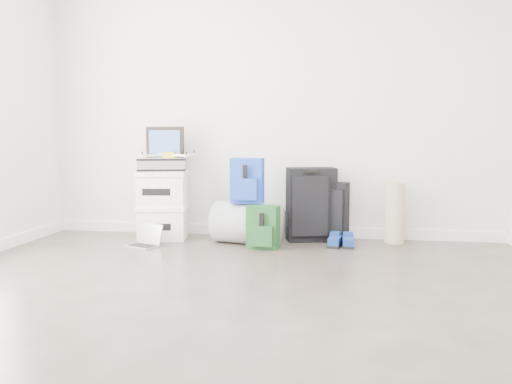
% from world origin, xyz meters
% --- Properties ---
extents(ground, '(5.00, 5.00, 0.00)m').
position_xyz_m(ground, '(0.00, 0.00, 0.00)').
color(ground, '#332C25').
rests_on(ground, ground).
extents(boxes_stack, '(0.52, 0.44, 0.66)m').
position_xyz_m(boxes_stack, '(-1.02, 2.18, 0.33)').
color(boxes_stack, white).
rests_on(boxes_stack, ground).
extents(briefcase, '(0.51, 0.43, 0.13)m').
position_xyz_m(briefcase, '(-1.02, 2.18, 0.73)').
color(briefcase, '#B2B2B7').
rests_on(briefcase, boxes_stack).
extents(painting, '(0.39, 0.07, 0.30)m').
position_xyz_m(painting, '(-1.02, 2.27, 0.94)').
color(painting, black).
rests_on(painting, briefcase).
extents(drone, '(0.48, 0.48, 0.05)m').
position_xyz_m(drone, '(-0.94, 2.16, 0.82)').
color(drone, gold).
rests_on(drone, briefcase).
extents(duffel_bag, '(0.70, 0.53, 0.39)m').
position_xyz_m(duffel_bag, '(-0.17, 2.07, 0.19)').
color(duffel_bag, gray).
rests_on(duffel_bag, ground).
extents(blue_backpack, '(0.29, 0.22, 0.41)m').
position_xyz_m(blue_backpack, '(-0.17, 2.04, 0.58)').
color(blue_backpack, '#1B4BB1').
rests_on(blue_backpack, duffel_bag).
extents(large_suitcase, '(0.50, 0.39, 0.70)m').
position_xyz_m(large_suitcase, '(0.40, 2.31, 0.35)').
color(large_suitcase, black).
rests_on(large_suitcase, ground).
extents(green_backpack, '(0.29, 0.23, 0.38)m').
position_xyz_m(green_backpack, '(0.00, 1.88, 0.18)').
color(green_backpack, '#153A19').
rests_on(green_backpack, ground).
extents(carry_on, '(0.39, 0.30, 0.55)m').
position_xyz_m(carry_on, '(0.57, 2.36, 0.28)').
color(carry_on, black).
rests_on(carry_on, ground).
extents(shoes, '(0.24, 0.27, 0.09)m').
position_xyz_m(shoes, '(0.69, 2.07, 0.04)').
color(shoes, black).
rests_on(shoes, ground).
extents(rolled_rug, '(0.18, 0.18, 0.56)m').
position_xyz_m(rolled_rug, '(1.18, 2.34, 0.28)').
color(rolled_rug, tan).
rests_on(rolled_rug, ground).
extents(laptop, '(0.34, 0.30, 0.20)m').
position_xyz_m(laptop, '(-1.06, 1.80, 0.05)').
color(laptop, silver).
rests_on(laptop, ground).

